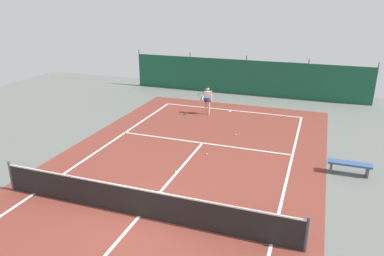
{
  "coord_description": "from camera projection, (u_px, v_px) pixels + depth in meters",
  "views": [
    {
      "loc": [
        4.87,
        -8.74,
        6.56
      ],
      "look_at": [
        -0.33,
        5.87,
        0.9
      ],
      "focal_mm": 34.29,
      "sensor_mm": 36.0,
      "label": 1
    }
  ],
  "objects": [
    {
      "name": "tennis_ball_midcourt",
      "position": [
        236.0,
        135.0,
        18.08
      ],
      "size": [
        0.07,
        0.07,
        0.07
      ],
      "primitive_type": "sphere",
      "color": "#CCDB33",
      "rests_on": "ground"
    },
    {
      "name": "tennis_net",
      "position": [
        139.0,
        202.0,
        11.34
      ],
      "size": [
        10.12,
        0.1,
        1.1
      ],
      "color": "black",
      "rests_on": "ground"
    },
    {
      "name": "tennis_ball_by_sideline",
      "position": [
        207.0,
        154.0,
        15.94
      ],
      "size": [
        0.07,
        0.07,
        0.07
      ],
      "primitive_type": "sphere",
      "color": "#CCDB33",
      "rests_on": "ground"
    },
    {
      "name": "court_surface",
      "position": [
        139.0,
        216.0,
        11.51
      ],
      "size": [
        11.02,
        26.6,
        0.01
      ],
      "color": "brown",
      "rests_on": "ground"
    },
    {
      "name": "tennis_ball_near_player",
      "position": [
        176.0,
        171.0,
        14.36
      ],
      "size": [
        0.07,
        0.07,
        0.07
      ],
      "primitive_type": "sphere",
      "color": "#CCDB33",
      "rests_on": "ground"
    },
    {
      "name": "parked_car",
      "position": [
        296.0,
        76.0,
        27.36
      ],
      "size": [
        2.26,
        4.32,
        1.68
      ],
      "rotation": [
        0.0,
        0.0,
        3.07
      ],
      "color": "silver",
      "rests_on": "ground"
    },
    {
      "name": "ground_plane",
      "position": [
        139.0,
        216.0,
        11.51
      ],
      "size": [
        36.0,
        36.0,
        0.0
      ],
      "primitive_type": "plane",
      "color": "slate"
    },
    {
      "name": "back_fence",
      "position": [
        246.0,
        84.0,
        25.75
      ],
      "size": [
        16.3,
        0.98,
        2.7
      ],
      "color": "#195138",
      "rests_on": "ground"
    },
    {
      "name": "courtside_bench",
      "position": [
        349.0,
        165.0,
        14.1
      ],
      "size": [
        1.6,
        0.4,
        0.49
      ],
      "color": "#335184",
      "rests_on": "ground"
    },
    {
      "name": "tennis_player",
      "position": [
        207.0,
        98.0,
        20.97
      ],
      "size": [
        0.67,
        0.78,
        1.64
      ],
      "rotation": [
        0.0,
        0.0,
        3.23
      ],
      "color": "#D8AD8C",
      "rests_on": "ground"
    }
  ]
}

